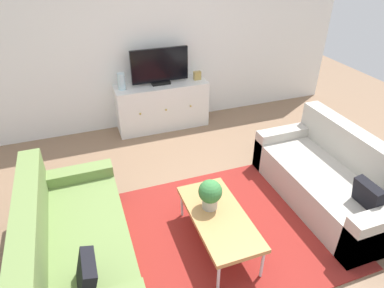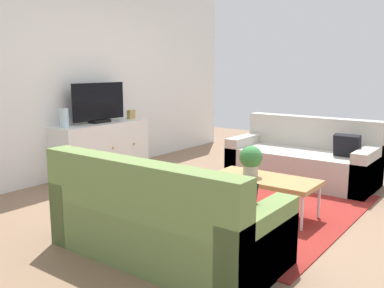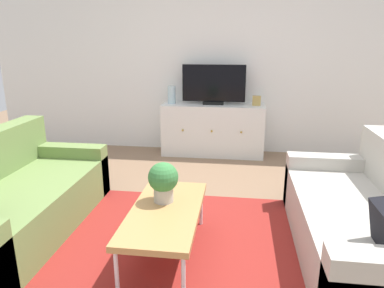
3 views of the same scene
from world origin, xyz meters
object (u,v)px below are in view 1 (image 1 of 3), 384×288
potted_plant (210,193)px  flat_screen_tv (160,67)px  couch_left_side (69,248)px  coffee_table (219,217)px  glass_vase (121,81)px  tv_console (162,106)px  mantel_clock (197,75)px  couch_right_side (334,180)px

potted_plant → flat_screen_tv: (0.19, 2.44, 0.43)m
potted_plant → flat_screen_tv: bearing=85.6°
couch_left_side → potted_plant: 1.36m
coffee_table → flat_screen_tv: (0.15, 2.58, 0.63)m
coffee_table → glass_vase: size_ratio=4.37×
tv_console → flat_screen_tv: bearing=90.0°
tv_console → mantel_clock: 0.72m
potted_plant → couch_left_side: bearing=177.9°
couch_right_side → potted_plant: couch_right_side is taller
coffee_table → flat_screen_tv: flat_screen_tv is taller
couch_right_side → coffee_table: (-1.51, -0.18, 0.08)m
potted_plant → mantel_clock: size_ratio=2.39×
flat_screen_tv → mantel_clock: flat_screen_tv is taller
couch_left_side → potted_plant: couch_left_side is taller
tv_console → glass_vase: (-0.59, 0.00, 0.48)m
couch_right_side → glass_vase: glass_vase is taller
glass_vase → mantel_clock: size_ratio=1.87×
couch_left_side → flat_screen_tv: 2.92m
couch_right_side → potted_plant: size_ratio=5.80×
couch_left_side → coffee_table: 1.38m
coffee_table → potted_plant: bearing=106.6°
couch_left_side → glass_vase: size_ratio=7.44×
coffee_table → tv_console: (0.15, 2.56, 0.01)m
potted_plant → flat_screen_tv: flat_screen_tv is taller
couch_left_side → mantel_clock: (2.11, 2.37, 0.51)m
potted_plant → glass_vase: glass_vase is taller
flat_screen_tv → tv_console: bearing=-90.0°
glass_vase → couch_right_side: bearing=-50.7°
potted_plant → flat_screen_tv: size_ratio=0.36×
glass_vase → flat_screen_tv: bearing=2.0°
tv_console → glass_vase: 0.76m
couch_right_side → flat_screen_tv: (-1.36, 2.39, 0.72)m
flat_screen_tv → couch_right_side: bearing=-60.4°
flat_screen_tv → potted_plant: bearing=-94.4°
couch_left_side → tv_console: size_ratio=1.28×
tv_console → flat_screen_tv: flat_screen_tv is taller
couch_right_side → potted_plant: (-1.55, -0.05, 0.29)m
mantel_clock → couch_right_side: bearing=-72.0°
mantel_clock → flat_screen_tv: bearing=178.0°
coffee_table → tv_console: size_ratio=0.75×
flat_screen_tv → glass_vase: bearing=-178.0°
couch_left_side → mantel_clock: size_ratio=13.89×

